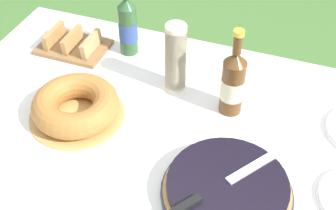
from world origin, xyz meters
The scene contains 9 objects.
garden_table centered at (0.00, 0.00, 0.62)m, with size 1.65×1.14×0.67m.
tablecloth centered at (0.00, 0.00, 0.66)m, with size 1.66×1.15×0.10m.
berry_tart centered at (0.20, -0.12, 0.71)m, with size 0.37×0.37×0.06m.
serving_knife centered at (0.18, -0.14, 0.74)m, with size 0.23×0.32×0.01m.
bundt_cake centered at (-0.34, 0.02, 0.72)m, with size 0.31×0.31×0.09m.
cup_stack centered at (-0.09, 0.27, 0.80)m, with size 0.07×0.07×0.25m.
cider_bottle_green centered at (-0.33, 0.41, 0.79)m, with size 0.07×0.07×0.31m.
cider_bottle_amber centered at (0.12, 0.23, 0.79)m, with size 0.08×0.08×0.31m.
bread_board centered at (-0.54, 0.35, 0.70)m, with size 0.26×0.18×0.07m.
Camera 1 is at (0.32, -0.91, 1.74)m, focal length 50.00 mm.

